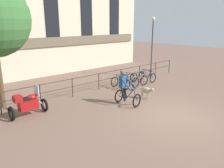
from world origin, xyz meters
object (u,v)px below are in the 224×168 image
object	(u,v)px
parked_motorcycle	(28,104)
parked_bicycle_mid_right	(139,78)
parked_bicycle_mid_left	(130,81)
street_lamp	(152,44)
cyclist_with_bike	(125,90)
dog	(147,90)
parked_bicycle_near_lamp	(120,83)
parked_bicycle_far_end	(147,76)

from	to	relation	value
parked_motorcycle	parked_bicycle_mid_right	xyz separation A→B (m)	(7.70, 0.32, -0.20)
parked_bicycle_mid_left	street_lamp	xyz separation A→B (m)	(3.18, 0.80, 2.12)
cyclist_with_bike	street_lamp	size ratio (longest dim) A/B	0.38
dog	street_lamp	xyz separation A→B (m)	(4.35, 3.14, 2.01)
parked_bicycle_near_lamp	street_lamp	xyz separation A→B (m)	(4.05, 0.80, 2.12)
parked_bicycle_mid_left	street_lamp	world-z (taller)	street_lamp
dog	parked_bicycle_mid_left	bearing A→B (deg)	51.47
dog	parked_bicycle_mid_right	distance (m)	3.11
parked_bicycle_mid_right	parked_bicycle_far_end	world-z (taller)	same
parked_bicycle_far_end	dog	bearing A→B (deg)	39.41
parked_bicycle_near_lamp	cyclist_with_bike	bearing A→B (deg)	50.50
parked_bicycle_mid_left	parked_bicycle_far_end	size ratio (longest dim) A/B	1.03
parked_bicycle_far_end	street_lamp	bearing A→B (deg)	-150.29
parked_bicycle_near_lamp	street_lamp	bearing A→B (deg)	-169.51
parked_bicycle_near_lamp	parked_bicycle_mid_right	distance (m)	1.74
cyclist_with_bike	street_lamp	bearing A→B (deg)	18.68
parked_motorcycle	parked_bicycle_far_end	xyz separation A→B (m)	(8.58, 0.32, -0.20)
parked_motorcycle	parked_bicycle_far_end	world-z (taller)	parked_motorcycle
cyclist_with_bike	parked_motorcycle	distance (m)	4.61
parked_bicycle_mid_right	street_lamp	distance (m)	3.24
dog	parked_motorcycle	world-z (taller)	parked_motorcycle
parked_motorcycle	parked_bicycle_mid_right	size ratio (longest dim) A/B	1.35
cyclist_with_bike	parked_bicycle_mid_right	size ratio (longest dim) A/B	1.42
parked_bicycle_mid_right	parked_bicycle_far_end	distance (m)	0.87
cyclist_with_bike	street_lamp	world-z (taller)	street_lamp
parked_bicycle_mid_right	street_lamp	world-z (taller)	street_lamp
dog	street_lamp	world-z (taller)	street_lamp
cyclist_with_bike	parked_bicycle_mid_left	distance (m)	3.41
parked_bicycle_mid_right	parked_bicycle_far_end	xyz separation A→B (m)	(0.87, -0.00, -0.00)
parked_bicycle_mid_right	dog	bearing A→B (deg)	57.14
parked_motorcycle	street_lamp	bearing A→B (deg)	-84.76
dog	street_lamp	distance (m)	5.73
dog	parked_motorcycle	size ratio (longest dim) A/B	0.59
cyclist_with_bike	parked_motorcycle	xyz separation A→B (m)	(-4.22, 1.83, -0.20)
parked_bicycle_mid_left	parked_bicycle_mid_right	size ratio (longest dim) A/B	0.97
parked_bicycle_near_lamp	parked_bicycle_far_end	distance (m)	2.62
dog	cyclist_with_bike	bearing A→B (deg)	160.57
cyclist_with_bike	parked_bicycle_mid_right	bearing A→B (deg)	23.41
cyclist_with_bike	parked_bicycle_mid_right	world-z (taller)	cyclist_with_bike
street_lamp	dog	bearing A→B (deg)	-144.18
parked_bicycle_near_lamp	parked_bicycle_far_end	size ratio (longest dim) A/B	1.00
street_lamp	cyclist_with_bike	bearing A→B (deg)	-152.98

